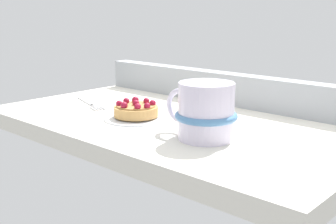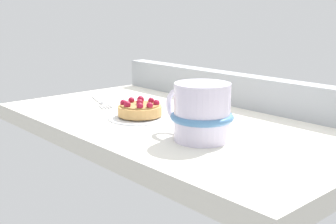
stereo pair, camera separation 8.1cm
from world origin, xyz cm
name	(u,v)px [view 2 (the right image)]	position (x,y,z in cm)	size (l,w,h in cm)	color
ground_plane	(177,127)	(0.00, 0.00, -1.72)	(77.49, 43.15, 3.45)	silver
window_rail_back	(239,90)	(0.00, 19.51, 3.63)	(75.94, 4.13, 7.26)	#9EA3A8
dessert_plate	(140,117)	(-5.93, -4.94, 0.28)	(13.12, 13.12, 0.61)	silver
raspberry_tart	(140,109)	(-5.93, -4.95, 1.89)	(9.01, 9.01, 3.41)	tan
coffee_mug	(201,112)	(12.93, -6.53, 4.83)	(14.40, 10.81, 9.87)	silver
dessert_fork	(100,101)	(-24.05, -2.84, 0.30)	(15.09, 6.54, 0.60)	#B7B7BC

